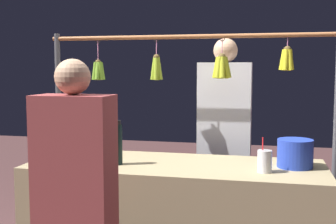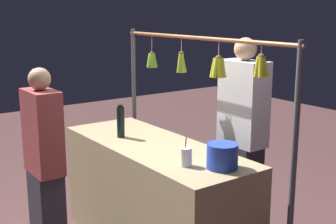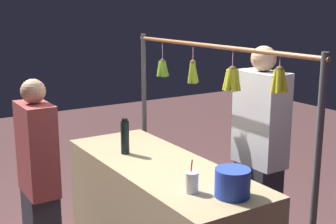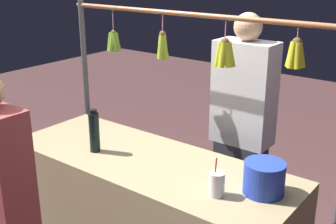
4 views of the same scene
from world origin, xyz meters
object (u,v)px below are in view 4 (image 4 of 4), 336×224
at_px(water_bottle, 94,131).
at_px(drink_cup, 217,184).
at_px(blue_bucket, 264,178).
at_px(customer_person, 5,218).
at_px(vendor_person, 242,137).

xyz_separation_m(water_bottle, drink_cup, (-0.92, 0.01, -0.07)).
height_order(water_bottle, drink_cup, water_bottle).
distance_m(blue_bucket, customer_person, 1.40).
bearing_deg(blue_bucket, water_bottle, 8.50).
relative_size(water_bottle, customer_person, 0.18).
distance_m(water_bottle, customer_person, 0.76).
distance_m(vendor_person, customer_person, 1.67).
distance_m(drink_cup, vendor_person, 0.93).
distance_m(drink_cup, customer_person, 1.15).
bearing_deg(water_bottle, drink_cup, 179.50).
height_order(drink_cup, vendor_person, vendor_person).
height_order(drink_cup, customer_person, customer_person).
relative_size(water_bottle, blue_bucket, 1.30).
distance_m(water_bottle, drink_cup, 0.92).
bearing_deg(blue_bucket, customer_person, 39.06).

